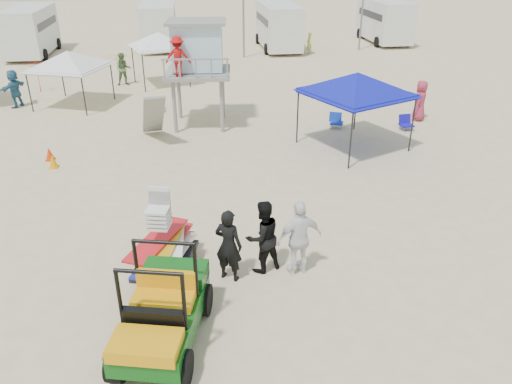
{
  "coord_description": "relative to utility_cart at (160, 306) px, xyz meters",
  "views": [
    {
      "loc": [
        -1.17,
        -8.87,
        7.29
      ],
      "look_at": [
        0.5,
        3.0,
        1.3
      ],
      "focal_mm": 35.0,
      "sensor_mm": 36.0,
      "label": 1
    }
  ],
  "objects": [
    {
      "name": "beach_chair_b",
      "position": [
        10.13,
        11.77,
        -0.66
      ],
      "size": [
        0.59,
        0.63,
        0.64
      ],
      "color": "#150FA3",
      "rests_on": "ground"
    },
    {
      "name": "man_left",
      "position": [
        1.52,
        2.04,
        -0.04
      ],
      "size": [
        0.81,
        0.72,
        1.86
      ],
      "primitive_type": "imported",
      "rotation": [
        0.0,
        0.0,
        2.62
      ],
      "color": "black",
      "rests_on": "ground"
    },
    {
      "name": "cone_far",
      "position": [
        -4.17,
        9.56,
        -0.72
      ],
      "size": [
        0.34,
        0.34,
        0.5
      ],
      "primitive_type": "cone",
      "color": "orange",
      "rests_on": "ground"
    },
    {
      "name": "umbrella_b",
      "position": [
        -3.12,
        22.2,
        -0.17
      ],
      "size": [
        1.98,
        2.01,
        1.61
      ],
      "primitive_type": "imported",
      "rotation": [
        0.0,
        0.0,
        0.14
      ],
      "color": "yellow",
      "rests_on": "ground"
    },
    {
      "name": "utility_cart",
      "position": [
        0.0,
        0.0,
        0.0
      ],
      "size": [
        1.98,
        2.99,
        2.08
      ],
      "color": "#0C4D10",
      "rests_on": "ground"
    },
    {
      "name": "beach_chair_a",
      "position": [
        -0.68,
        15.92,
        -0.66
      ],
      "size": [
        0.7,
        0.77,
        0.64
      ],
      "color": "#102FB3",
      "rests_on": "ground"
    },
    {
      "name": "ground",
      "position": [
        1.95,
        1.0,
        -0.97
      ],
      "size": [
        140.0,
        140.0,
        0.0
      ],
      "primitive_type": "plane",
      "color": "beige",
      "rests_on": "ground"
    },
    {
      "name": "man_mid",
      "position": [
        2.37,
        2.29,
        -0.03
      ],
      "size": [
        1.12,
        1.01,
        1.88
      ],
      "primitive_type": "imported",
      "rotation": [
        0.0,
        0.0,
        3.54
      ],
      "color": "black",
      "rests_on": "ground"
    },
    {
      "name": "cone_near",
      "position": [
        -4.46,
        10.32,
        -0.72
      ],
      "size": [
        0.34,
        0.34,
        0.5
      ],
      "primitive_type": "cone",
      "color": "red",
      "rests_on": "ground"
    },
    {
      "name": "rv_mid_left",
      "position": [
        -1.05,
        32.49,
        0.83
      ],
      "size": [
        2.65,
        6.5,
        3.25
      ],
      "color": "silver",
      "rests_on": "ground"
    },
    {
      "name": "surf_trailer",
      "position": [
        0.01,
        2.34,
        -0.12
      ],
      "size": [
        1.64,
        2.41,
        2.09
      ],
      "color": "black",
      "rests_on": "ground"
    },
    {
      "name": "distant_beachgoers",
      "position": [
        -0.48,
        18.39,
        -0.07
      ],
      "size": [
        19.92,
        16.55,
        1.83
      ],
      "color": "gold",
      "rests_on": "ground"
    },
    {
      "name": "rv_far_left",
      "position": [
        -10.05,
        30.99,
        0.83
      ],
      "size": [
        2.64,
        6.8,
        3.25
      ],
      "color": "silver",
      "rests_on": "ground"
    },
    {
      "name": "umbrella_a",
      "position": [
        -7.16,
        20.38,
        -0.12
      ],
      "size": [
        1.95,
        1.99,
        1.71
      ],
      "primitive_type": "imported",
      "rotation": [
        0.0,
        0.0,
        0.05
      ],
      "color": "#B22A13",
      "rests_on": "ground"
    },
    {
      "name": "canopy_white_a",
      "position": [
        -4.81,
        17.51,
        1.56
      ],
      "size": [
        3.86,
        3.86,
        3.08
      ],
      "color": "black",
      "rests_on": "ground"
    },
    {
      "name": "man_right",
      "position": [
        3.22,
        2.04,
        0.01
      ],
      "size": [
        1.22,
        0.73,
        1.96
      ],
      "primitive_type": "imported",
      "rotation": [
        0.0,
        0.0,
        3.37
      ],
      "color": "white",
      "rests_on": "ground"
    },
    {
      "name": "lifeguard_tower",
      "position": [
        1.23,
        13.74,
        2.26
      ],
      "size": [
        2.97,
        2.97,
        4.34
      ],
      "color": "gray",
      "rests_on": "ground"
    },
    {
      "name": "rv_mid_right",
      "position": [
        7.95,
        30.99,
        0.83
      ],
      "size": [
        2.64,
        7.0,
        3.25
      ],
      "color": "silver",
      "rests_on": "ground"
    },
    {
      "name": "canopy_blue",
      "position": [
        7.16,
        10.07,
        1.85
      ],
      "size": [
        4.35,
        4.35,
        3.37
      ],
      "color": "black",
      "rests_on": "ground"
    },
    {
      "name": "rv_far_right",
      "position": [
        16.95,
        32.49,
        0.83
      ],
      "size": [
        2.64,
        6.6,
        3.25
      ],
      "color": "silver",
      "rests_on": "ground"
    },
    {
      "name": "beach_chair_c",
      "position": [
        7.2,
        12.48,
        -0.66
      ],
      "size": [
        0.69,
        0.76,
        0.64
      ],
      "color": "#0F30A9",
      "rests_on": "ground"
    },
    {
      "name": "canopy_white_c",
      "position": [
        -0.61,
        21.13,
        1.78
      ],
      "size": [
        3.39,
        3.39,
        3.3
      ],
      "color": "black",
      "rests_on": "ground"
    }
  ]
}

